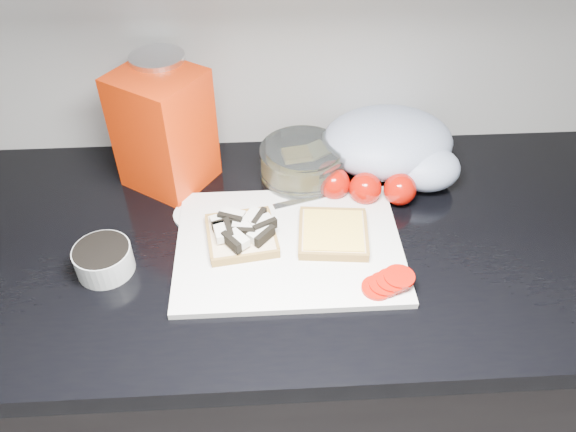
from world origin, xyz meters
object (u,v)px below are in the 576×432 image
object	(u,v)px
cutting_board	(289,245)
bread_bag	(164,130)
steel_canister	(166,113)
glass_bowl	(303,164)

from	to	relation	value
cutting_board	bread_bag	distance (m)	0.33
bread_bag	steel_canister	xyz separation A→B (m)	(-0.00, 0.05, 0.00)
cutting_board	glass_bowl	xyz separation A→B (m)	(0.04, 0.20, 0.03)
glass_bowl	steel_canister	world-z (taller)	steel_canister
cutting_board	bread_bag	xyz separation A→B (m)	(-0.23, 0.21, 0.11)
cutting_board	glass_bowl	bearing A→B (deg)	78.55
glass_bowl	steel_canister	distance (m)	0.29
glass_bowl	bread_bag	world-z (taller)	bread_bag
cutting_board	glass_bowl	world-z (taller)	glass_bowl
glass_bowl	bread_bag	size ratio (longest dim) A/B	0.74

